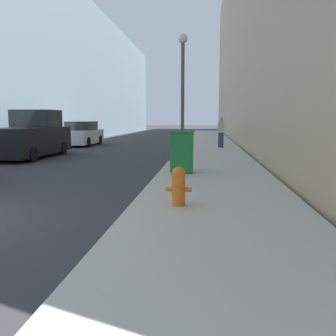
% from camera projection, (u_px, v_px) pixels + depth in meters
% --- Properties ---
extents(sidewalk_right, '(3.41, 60.00, 0.14)m').
position_uv_depth(sidewalk_right, '(210.00, 146.00, 23.46)').
color(sidewalk_right, '#B7B2A8').
rests_on(sidewalk_right, ground).
extents(building_left_glass, '(12.00, 60.00, 11.78)m').
position_uv_depth(building_left_glass, '(22.00, 71.00, 32.18)').
color(building_left_glass, '#849EB2').
rests_on(building_left_glass, ground).
extents(building_right_stone, '(12.00, 60.00, 18.09)m').
position_uv_depth(building_right_stone, '(310.00, 26.00, 29.41)').
color(building_right_stone, tan).
rests_on(building_right_stone, ground).
extents(fire_hydrant, '(0.49, 0.38, 0.74)m').
position_uv_depth(fire_hydrant, '(179.00, 185.00, 7.07)').
color(fire_hydrant, orange).
rests_on(fire_hydrant, sidewalk_right).
extents(trash_bin, '(0.71, 0.61, 1.26)m').
position_uv_depth(trash_bin, '(182.00, 152.00, 11.41)').
color(trash_bin, '#1E7538').
rests_on(trash_bin, sidewalk_right).
extents(lamppost, '(0.38, 0.38, 4.97)m').
position_uv_depth(lamppost, '(183.00, 87.00, 15.00)').
color(lamppost, '#4C4C51').
rests_on(lamppost, sidewalk_right).
extents(pickup_truck, '(2.15, 5.43, 2.20)m').
position_uv_depth(pickup_truck, '(30.00, 137.00, 17.24)').
color(pickup_truck, black).
rests_on(pickup_truck, ground).
extents(parked_sedan_near, '(1.82, 4.45, 1.60)m').
position_uv_depth(parked_sedan_near, '(82.00, 134.00, 24.83)').
color(parked_sedan_near, silver).
rests_on(parked_sedan_near, ground).
extents(pedestrian_on_sidewalk, '(0.35, 0.23, 1.74)m').
position_uv_depth(pedestrian_on_sidewalk, '(221.00, 132.00, 21.41)').
color(pedestrian_on_sidewalk, '#2D3347').
rests_on(pedestrian_on_sidewalk, sidewalk_right).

